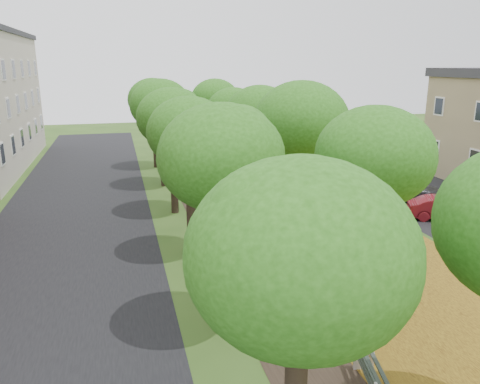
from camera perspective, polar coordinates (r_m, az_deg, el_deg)
street_asphalt at (r=23.11m, az=-20.18°, el=-5.58°), size 8.00×70.00×0.01m
footpath at (r=23.49m, az=-1.66°, el=-4.25°), size 3.20×70.00×0.01m
leaf_verge at (r=25.02m, az=9.59°, el=-3.21°), size 7.50×70.00×0.01m
parking_lot at (r=30.19m, az=23.70°, el=-1.09°), size 9.00×16.00×0.01m
tree_row_west at (r=21.92m, az=-7.42°, el=7.78°), size 3.77×33.77×6.69m
tree_row_east at (r=23.02m, az=4.63°, el=8.22°), size 3.77×33.77×6.69m
bench at (r=12.80m, az=15.79°, el=-20.69°), size 1.00×2.05×0.93m
car_red at (r=26.59m, az=23.65°, el=-1.85°), size 3.89×2.67×1.21m
car_grey at (r=29.34m, az=18.85°, el=0.40°), size 5.35×3.86×1.44m
car_white at (r=31.78m, az=15.91°, el=1.76°), size 5.74×4.38×1.45m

